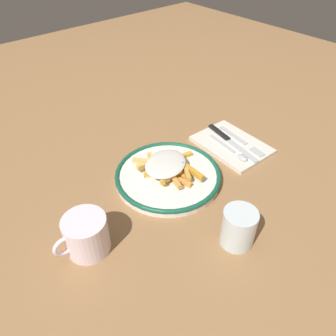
{
  "coord_description": "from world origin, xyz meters",
  "views": [
    {
      "loc": [
        0.42,
        0.48,
        0.57
      ],
      "look_at": [
        0.0,
        0.0,
        0.04
      ],
      "focal_mm": 34.85,
      "sensor_mm": 36.0,
      "label": 1
    }
  ],
  "objects_px": {
    "napkin": "(232,145)",
    "knife": "(228,139)",
    "spoon": "(234,152)",
    "coffee_mug": "(86,235)",
    "fries_heap": "(166,166)",
    "plate": "(168,175)",
    "fork": "(241,141)",
    "water_glass": "(238,228)"
  },
  "relations": [
    {
      "from": "fries_heap",
      "to": "coffee_mug",
      "type": "bearing_deg",
      "value": 12.87
    },
    {
      "from": "plate",
      "to": "knife",
      "type": "bearing_deg",
      "value": -179.08
    },
    {
      "from": "spoon",
      "to": "coffee_mug",
      "type": "relative_size",
      "value": 1.31
    },
    {
      "from": "water_glass",
      "to": "knife",
      "type": "bearing_deg",
      "value": -136.13
    },
    {
      "from": "napkin",
      "to": "water_glass",
      "type": "xyz_separation_m",
      "value": [
        0.26,
        0.23,
        0.04
      ]
    },
    {
      "from": "plate",
      "to": "knife",
      "type": "relative_size",
      "value": 1.31
    },
    {
      "from": "fries_heap",
      "to": "coffee_mug",
      "type": "relative_size",
      "value": 1.62
    },
    {
      "from": "fries_heap",
      "to": "spoon",
      "type": "relative_size",
      "value": 1.24
    },
    {
      "from": "knife",
      "to": "spoon",
      "type": "bearing_deg",
      "value": 56.83
    },
    {
      "from": "knife",
      "to": "water_glass",
      "type": "height_order",
      "value": "water_glass"
    },
    {
      "from": "fries_heap",
      "to": "spoon",
      "type": "bearing_deg",
      "value": 164.48
    },
    {
      "from": "spoon",
      "to": "fork",
      "type": "bearing_deg",
      "value": -158.78
    },
    {
      "from": "fries_heap",
      "to": "fork",
      "type": "distance_m",
      "value": 0.26
    },
    {
      "from": "fries_heap",
      "to": "spoon",
      "type": "xyz_separation_m",
      "value": [
        -0.2,
        0.06,
        -0.02
      ]
    },
    {
      "from": "fork",
      "to": "spoon",
      "type": "relative_size",
      "value": 1.16
    },
    {
      "from": "spoon",
      "to": "napkin",
      "type": "bearing_deg",
      "value": -132.39
    },
    {
      "from": "plate",
      "to": "napkin",
      "type": "bearing_deg",
      "value": 176.4
    },
    {
      "from": "spoon",
      "to": "fries_heap",
      "type": "bearing_deg",
      "value": -15.52
    },
    {
      "from": "napkin",
      "to": "spoon",
      "type": "relative_size",
      "value": 1.36
    },
    {
      "from": "napkin",
      "to": "coffee_mug",
      "type": "distance_m",
      "value": 0.51
    },
    {
      "from": "coffee_mug",
      "to": "napkin",
      "type": "bearing_deg",
      "value": -175.48
    },
    {
      "from": "knife",
      "to": "spoon",
      "type": "xyz_separation_m",
      "value": [
        0.03,
        0.05,
        0.0
      ]
    },
    {
      "from": "napkin",
      "to": "knife",
      "type": "xyz_separation_m",
      "value": [
        -0.0,
        -0.02,
        0.01
      ]
    },
    {
      "from": "plate",
      "to": "fries_heap",
      "type": "relative_size",
      "value": 1.45
    },
    {
      "from": "plate",
      "to": "coffee_mug",
      "type": "distance_m",
      "value": 0.27
    },
    {
      "from": "plate",
      "to": "fork",
      "type": "distance_m",
      "value": 0.26
    },
    {
      "from": "napkin",
      "to": "coffee_mug",
      "type": "bearing_deg",
      "value": 4.52
    },
    {
      "from": "fries_heap",
      "to": "water_glass",
      "type": "xyz_separation_m",
      "value": [
        0.02,
        0.25,
        0.01
      ]
    },
    {
      "from": "napkin",
      "to": "water_glass",
      "type": "bearing_deg",
      "value": 42.0
    },
    {
      "from": "water_glass",
      "to": "coffee_mug",
      "type": "relative_size",
      "value": 0.74
    },
    {
      "from": "plate",
      "to": "water_glass",
      "type": "xyz_separation_m",
      "value": [
        0.02,
        0.25,
        0.03
      ]
    },
    {
      "from": "spoon",
      "to": "coffee_mug",
      "type": "xyz_separation_m",
      "value": [
        0.47,
        0.01,
        0.03
      ]
    },
    {
      "from": "plate",
      "to": "napkin",
      "type": "xyz_separation_m",
      "value": [
        -0.24,
        0.01,
        -0.01
      ]
    },
    {
      "from": "spoon",
      "to": "plate",
      "type": "bearing_deg",
      "value": -13.67
    },
    {
      "from": "napkin",
      "to": "fries_heap",
      "type": "bearing_deg",
      "value": -5.26
    },
    {
      "from": "plate",
      "to": "spoon",
      "type": "bearing_deg",
      "value": 166.33
    },
    {
      "from": "water_glass",
      "to": "spoon",
      "type": "bearing_deg",
      "value": -138.88
    },
    {
      "from": "knife",
      "to": "coffee_mug",
      "type": "xyz_separation_m",
      "value": [
        0.51,
        0.06,
        0.03
      ]
    },
    {
      "from": "knife",
      "to": "plate",
      "type": "bearing_deg",
      "value": 0.92
    },
    {
      "from": "napkin",
      "to": "knife",
      "type": "height_order",
      "value": "knife"
    },
    {
      "from": "knife",
      "to": "fork",
      "type": "bearing_deg",
      "value": 127.16
    },
    {
      "from": "fries_heap",
      "to": "water_glass",
      "type": "bearing_deg",
      "value": 85.15
    }
  ]
}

